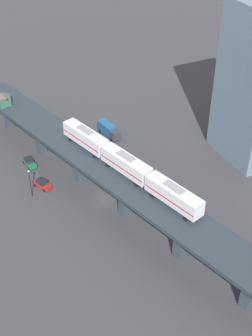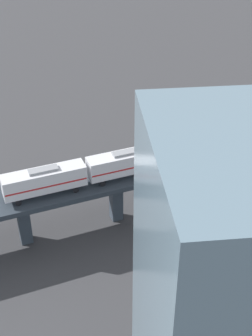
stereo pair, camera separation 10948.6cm
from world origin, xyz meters
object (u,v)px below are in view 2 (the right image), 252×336
at_px(street_car_red, 193,167).
at_px(subway_train, 126,162).
at_px(street_lamp, 180,146).
at_px(street_car_green, 239,164).

bearing_deg(street_car_red, subway_train, 133.22).
bearing_deg(subway_train, street_car_red, -46.78).
height_order(street_car_red, street_lamp, street_lamp).
distance_m(street_car_red, street_lamp, 4.79).
relative_size(street_car_green, street_lamp, 0.66).
bearing_deg(street_car_green, street_lamp, 76.28).
relative_size(street_car_red, street_lamp, 0.68).
xyz_separation_m(street_car_red, street_lamp, (2.94, 2.07, 3.17)).
relative_size(subway_train, street_car_green, 7.95).
bearing_deg(street_car_green, street_car_red, 91.52).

